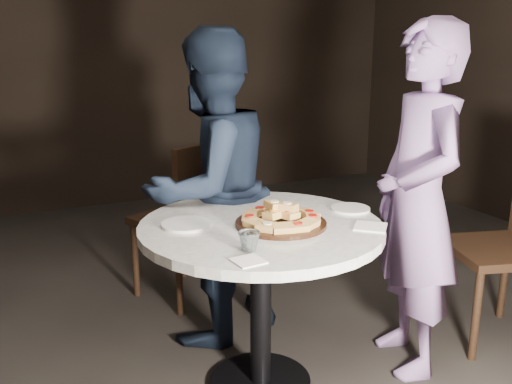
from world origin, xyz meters
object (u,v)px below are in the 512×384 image
Objects in this scene: table at (261,255)px; serving_board at (281,224)px; water_glass at (249,241)px; chair_far at (191,210)px; focaccia_pile at (281,215)px; diner_teal at (418,202)px; diner_navy at (210,190)px.

table is 3.04× the size of serving_board.
table is at bearing 56.30° from water_glass.
serving_board is 0.39× the size of chair_far.
water_glass is (-0.25, -0.22, -0.01)m from focaccia_pile.
diner_teal reaches higher than focaccia_pile.
chair_far is (-0.04, 1.08, -0.23)m from serving_board.
table is at bearing 138.03° from focaccia_pile.
diner_navy is (0.17, 0.84, -0.02)m from water_glass.
diner_navy reaches higher than chair_far.
water_glass is 0.96m from diner_teal.
diner_navy reaches higher than table.
focaccia_pile is 0.63m from diner_navy.
serving_board is (0.07, -0.06, 0.16)m from table.
water_glass is at bearing 56.09° from chair_far.
diner_navy is (-0.02, 0.57, 0.17)m from table.
table is 0.73× the size of diner_navy.
water_glass is (-0.19, -0.28, 0.19)m from table.
diner_navy is at bearing 97.64° from serving_board.
chair_far is at bearing 92.15° from serving_board.
diner_teal is at bearing 98.04° from chair_far.
serving_board is 1.11m from chair_far.
table is 1.02m from chair_far.
table is 0.59m from diner_navy.
serving_board is 0.63m from diner_navy.
chair_far is at bearing -117.01° from diner_navy.
diner_navy is 1.04m from diner_teal.
chair_far is (-0.04, 1.08, -0.27)m from focaccia_pile.
focaccia_pile is at bearing 21.13° from serving_board.
chair_far reaches higher than water_glass.
table is 0.21m from focaccia_pile.
serving_board is 0.33m from water_glass.
diner_navy is at bearing 78.78° from water_glass.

